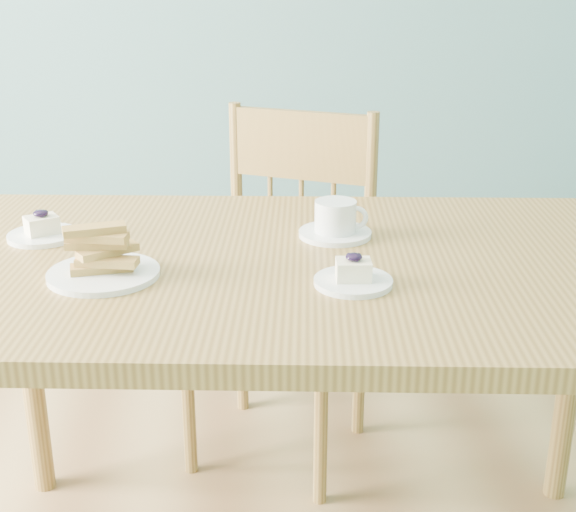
{
  "coord_description": "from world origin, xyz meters",
  "views": [
    {
      "loc": [
        0.17,
        -1.62,
        1.34
      ],
      "look_at": [
        0.34,
        -0.15,
        0.79
      ],
      "focal_mm": 50.0,
      "sensor_mm": 36.0,
      "label": 1
    }
  ],
  "objects_px": {
    "dining_chair": "(283,288)",
    "cheesecake_plate_near": "(353,277)",
    "coffee_cup": "(336,221)",
    "biscotti_plate": "(103,261)",
    "cheesecake_plate_far": "(43,231)",
    "dining_table": "(297,297)"
  },
  "relations": [
    {
      "from": "coffee_cup",
      "to": "biscotti_plate",
      "type": "relative_size",
      "value": 0.74
    },
    {
      "from": "cheesecake_plate_near",
      "to": "coffee_cup",
      "type": "height_order",
      "value": "coffee_cup"
    },
    {
      "from": "dining_chair",
      "to": "coffee_cup",
      "type": "distance_m",
      "value": 0.58
    },
    {
      "from": "dining_table",
      "to": "cheesecake_plate_far",
      "type": "xyz_separation_m",
      "value": [
        -0.51,
        0.18,
        0.1
      ]
    },
    {
      "from": "dining_chair",
      "to": "cheesecake_plate_near",
      "type": "bearing_deg",
      "value": -59.06
    },
    {
      "from": "dining_table",
      "to": "coffee_cup",
      "type": "bearing_deg",
      "value": 60.07
    },
    {
      "from": "cheesecake_plate_near",
      "to": "cheesecake_plate_far",
      "type": "height_order",
      "value": "cheesecake_plate_far"
    },
    {
      "from": "dining_chair",
      "to": "biscotti_plate",
      "type": "height_order",
      "value": "dining_chair"
    },
    {
      "from": "dining_chair",
      "to": "cheesecake_plate_far",
      "type": "height_order",
      "value": "dining_chair"
    },
    {
      "from": "cheesecake_plate_far",
      "to": "coffee_cup",
      "type": "bearing_deg",
      "value": -5.25
    },
    {
      "from": "dining_chair",
      "to": "cheesecake_plate_near",
      "type": "distance_m",
      "value": 0.8
    },
    {
      "from": "dining_table",
      "to": "cheesecake_plate_far",
      "type": "height_order",
      "value": "cheesecake_plate_far"
    },
    {
      "from": "dining_table",
      "to": "biscotti_plate",
      "type": "height_order",
      "value": "biscotti_plate"
    },
    {
      "from": "coffee_cup",
      "to": "biscotti_plate",
      "type": "bearing_deg",
      "value": -142.02
    },
    {
      "from": "cheesecake_plate_far",
      "to": "biscotti_plate",
      "type": "distance_m",
      "value": 0.27
    },
    {
      "from": "dining_chair",
      "to": "biscotti_plate",
      "type": "xyz_separation_m",
      "value": [
        -0.39,
        -0.64,
        0.34
      ]
    },
    {
      "from": "dining_chair",
      "to": "cheesecake_plate_near",
      "type": "relative_size",
      "value": 6.91
    },
    {
      "from": "cheesecake_plate_far",
      "to": "dining_chair",
      "type": "bearing_deg",
      "value": 37.45
    },
    {
      "from": "biscotti_plate",
      "to": "dining_table",
      "type": "bearing_deg",
      "value": 8.18
    },
    {
      "from": "dining_table",
      "to": "cheesecake_plate_near",
      "type": "xyz_separation_m",
      "value": [
        0.08,
        -0.14,
        0.1
      ]
    },
    {
      "from": "dining_chair",
      "to": "coffee_cup",
      "type": "relative_size",
      "value": 6.41
    },
    {
      "from": "dining_table",
      "to": "cheesecake_plate_near",
      "type": "height_order",
      "value": "cheesecake_plate_near"
    }
  ]
}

